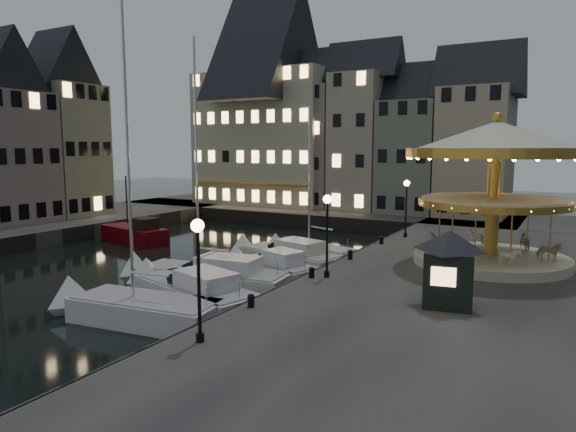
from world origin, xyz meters
The scene contains 31 objects.
ground centered at (0.00, 0.00, 0.00)m, with size 160.00×160.00×0.00m, color black.
quay_east centered at (14.00, 6.00, 0.65)m, with size 16.00×56.00×1.30m, color #474442.
quay_north centered at (-8.00, 28.00, 0.65)m, with size 44.00×12.00×1.30m, color #474442.
quaywall_e centered at (6.00, 6.00, 0.65)m, with size 0.15×44.00×1.30m, color #47423A.
quaywall_n centered at (-6.00, 22.00, 0.65)m, with size 48.00×0.15×1.30m, color #47423A.
quaywall_w centered at (-18.00, 2.00, 0.65)m, with size 0.15×44.00×1.30m, color #47423A.
streetlamp_a centered at (7.20, -9.00, 4.02)m, with size 0.44×0.44×4.17m.
streetlamp_b centered at (7.20, 1.00, 4.02)m, with size 0.44×0.44×4.17m.
streetlamp_c centered at (7.20, 14.50, 4.02)m, with size 0.44×0.44×4.17m.
bollard_a centered at (6.60, -5.00, 1.60)m, with size 0.30×0.30×0.57m.
bollard_b centered at (6.60, 0.50, 1.60)m, with size 0.30×0.30×0.57m.
bollard_c centered at (6.60, 5.50, 1.60)m, with size 0.30×0.30×0.57m.
bollard_d centered at (6.60, 11.00, 1.60)m, with size 0.30×0.30×0.57m.
townhouse_na centered at (-19.50, 30.00, 7.78)m, with size 5.50×8.00×12.80m.
townhouse_nb centered at (-14.05, 30.00, 8.28)m, with size 6.16×8.00×13.80m.
townhouse_nc centered at (-8.00, 30.00, 8.78)m, with size 6.82×8.00×14.80m.
townhouse_nd centered at (-2.25, 30.00, 9.28)m, with size 5.50×8.00×15.80m.
townhouse_ne centered at (3.20, 30.00, 7.78)m, with size 6.16×8.00×12.80m.
townhouse_nf centered at (9.25, 30.00, 8.28)m, with size 6.82×8.00×13.80m.
townhouse_wb centered at (-26.00, 4.85, 7.88)m, with size 8.80×6.40×13.00m.
townhouse_wc centered at (-26.00, 10.95, 8.48)m, with size 8.80×5.50×14.20m.
hotel_corner centered at (-14.00, 30.00, 9.78)m, with size 17.60×9.00×16.80m.
motorboat_a centered at (1.00, -5.91, 0.54)m, with size 8.05×3.53×13.36m.
motorboat_b centered at (1.56, -2.78, 0.64)m, with size 8.72×4.82×2.15m.
motorboat_c centered at (0.34, -0.03, 0.68)m, with size 9.85×3.55×13.03m.
motorboat_d centered at (2.49, 3.32, 0.64)m, with size 6.58×3.93×2.15m.
motorboat_e centered at (1.52, 6.73, 0.64)m, with size 8.52×4.47×2.15m.
motorboat_f centered at (1.90, 9.51, 0.53)m, with size 7.62×4.26×10.25m.
red_fishing_boat centered at (-13.57, 8.19, 0.68)m, with size 6.96×3.63×5.69m.
carousel centered at (13.96, 8.15, 6.83)m, with size 9.59×9.59×8.40m.
ticket_kiosk centered at (13.56, -0.80, 3.43)m, with size 3.05×3.05×3.58m.
Camera 1 is at (17.91, -21.96, 7.76)m, focal length 32.00 mm.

